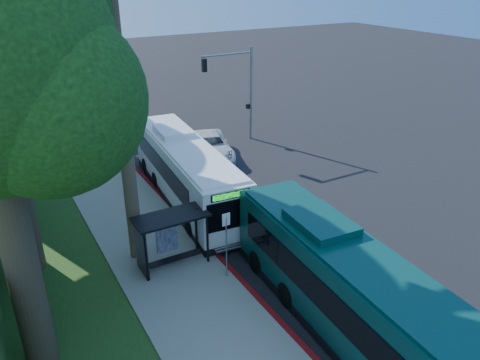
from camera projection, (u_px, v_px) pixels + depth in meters
ground at (269, 203)px, 26.49m from camera, size 140.00×140.00×0.00m
sidewalk at (145, 236)px, 23.16m from camera, size 4.50×70.00×0.12m
red_curb at (224, 263)px, 21.04m from camera, size 0.25×30.00×0.13m
grass_verge at (9, 221)px, 24.54m from camera, size 8.00×70.00×0.06m
bus_shelter at (165, 231)px, 20.20m from camera, size 3.20×1.51×2.55m
stop_sign_pole at (226, 237)px, 19.23m from camera, size 0.35×0.06×3.17m
traffic_signal_pole at (239, 83)px, 34.25m from camera, size 4.10×0.30×7.00m
white_bus at (186, 170)px, 26.31m from camera, size 3.71×12.56×3.69m
teal_bus at (349, 290)px, 16.50m from camera, size 3.50×12.68×3.73m
pickup at (209, 146)px, 32.49m from camera, size 4.32×6.54×1.67m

